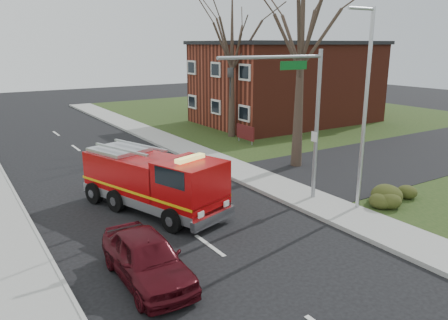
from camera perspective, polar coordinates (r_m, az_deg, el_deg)
ground at (r=15.96m, az=-1.92°, el=-11.11°), size 120.00×120.00×0.00m
sidewalk_right at (r=19.57m, az=13.94°, el=-6.27°), size 2.40×80.00×0.15m
sidewalk_left at (r=14.18m, az=-24.85°, el=-15.83°), size 2.40×80.00×0.15m
brick_building at (r=40.30m, az=8.23°, el=10.02°), size 15.40×10.40×7.25m
health_center_sign at (r=31.17m, az=2.80°, el=3.59°), size 0.12×2.00×1.40m
hedge_corner at (r=20.88m, az=21.34°, el=-4.05°), size 2.80×2.00×0.90m
bare_tree_near at (r=24.88m, az=10.11°, el=15.66°), size 6.00×6.00×12.00m
bare_tree_far at (r=32.91m, az=1.05°, el=14.03°), size 5.25×5.25×10.50m
traffic_signal_mast at (r=18.80m, az=9.39°, el=7.72°), size 5.29×0.18×6.80m
streetlight_pole at (r=18.85m, az=17.88°, el=6.74°), size 1.48×0.16×8.40m
fire_engine at (r=18.95m, az=-9.11°, el=-2.94°), size 4.37×7.25×2.77m
parked_car_maroon at (r=13.71m, az=-10.05°, el=-12.47°), size 1.86×4.44×1.50m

